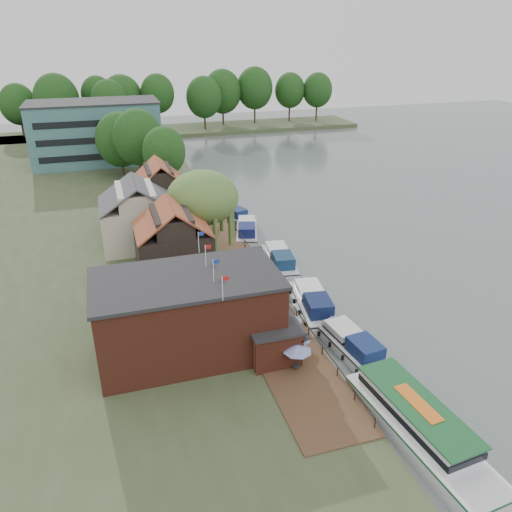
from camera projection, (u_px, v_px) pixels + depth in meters
ground at (350, 325)px, 49.11m from camera, size 260.00×260.00×0.00m
land_bank at (48, 228)px, 71.20m from camera, size 50.00×140.00×1.00m
quay_deck at (244, 281)px, 55.20m from camera, size 6.00×50.00×0.10m
quay_rail at (266, 273)px, 56.16m from camera, size 0.20×49.00×1.00m
pub at (211, 311)px, 42.54m from camera, size 20.00×11.00×7.30m
hotel_block at (96, 132)px, 100.88m from camera, size 25.40×12.40×12.30m
cottage_a at (173, 240)px, 55.02m from camera, size 8.60×7.60×8.50m
cottage_b at (137, 213)px, 62.88m from camera, size 9.60×8.60×8.50m
cottage_c at (160, 190)px, 71.76m from camera, size 7.60×7.60×8.50m
willow at (203, 213)px, 60.15m from camera, size 8.60×8.60×10.43m
umbrella_0 at (297, 357)px, 40.54m from camera, size 2.39×2.39×2.38m
umbrella_1 at (298, 346)px, 42.00m from camera, size 2.08×2.08×2.38m
umbrella_2 at (289, 327)px, 44.57m from camera, size 2.30×2.30×2.38m
umbrella_3 at (277, 310)px, 47.35m from camera, size 2.23×2.23×2.38m
umbrella_4 at (261, 293)px, 50.22m from camera, size 2.03×2.03×2.38m
umbrella_5 at (254, 275)px, 54.01m from camera, size 2.30×2.30×2.38m
cruiser_0 at (352, 342)px, 44.35m from camera, size 4.30×10.18×2.40m
cruiser_1 at (313, 301)px, 50.86m from camera, size 4.99×10.98×2.59m
cruiser_2 at (280, 258)px, 60.39m from camera, size 4.65×10.61×2.50m
cruiser_3 at (247, 229)px, 69.12m from camera, size 5.87×10.47×2.42m
cruiser_4 at (231, 212)px, 75.46m from camera, size 5.76×9.58×2.18m
tour_boat at (422, 426)px, 34.68m from camera, size 5.22×14.24×3.04m
swan at (396, 421)px, 36.88m from camera, size 0.44×0.44×0.44m
bank_tree_0 at (165, 162)px, 80.87m from camera, size 6.92×6.92×11.37m
bank_tree_1 at (139, 147)px, 86.90m from camera, size 8.48×8.48×13.11m
bank_tree_2 at (120, 144)px, 91.90m from camera, size 8.75×8.75×11.76m
bank_tree_3 at (141, 127)px, 110.94m from camera, size 6.19×6.19×10.58m
bank_tree_4 at (137, 122)px, 117.03m from camera, size 6.50×6.50×10.24m
bank_tree_5 at (110, 109)px, 122.92m from camera, size 8.53×8.53×14.10m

